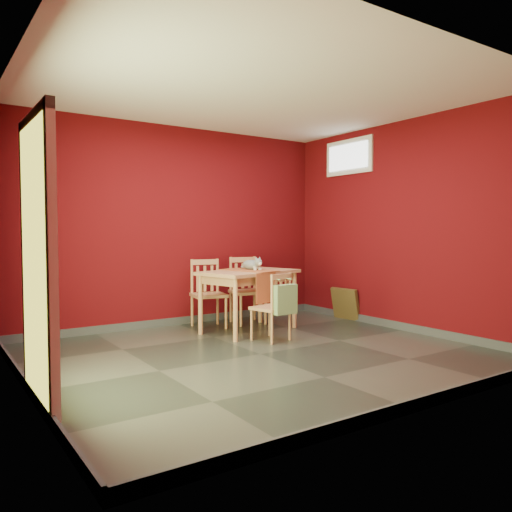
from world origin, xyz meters
TOP-DOWN VIEW (x-y plane):
  - ground at (0.00, 0.00)m, footprint 4.50×4.50m
  - room_shell at (0.00, 0.00)m, footprint 4.50×4.50m
  - doorway at (-2.23, -0.40)m, footprint 0.06×1.01m
  - window at (2.23, 1.00)m, footprint 0.05×0.90m
  - outlet_plate at (1.60, 1.99)m, footprint 0.08×0.02m
  - dining_table at (0.56, 1.07)m, footprint 1.39×1.01m
  - table_runner at (0.56, 0.95)m, footprint 0.53×0.83m
  - chair_far_left at (0.26, 1.62)m, footprint 0.50×0.50m
  - chair_far_right at (0.86, 1.59)m, footprint 0.49×0.49m
  - chair_near at (0.49, 0.44)m, footprint 0.44×0.44m
  - tote_bag at (0.51, 0.24)m, footprint 0.28×0.18m
  - cat at (0.64, 1.14)m, footprint 0.20×0.37m
  - picture_frame at (2.19, 1.00)m, footprint 0.19×0.47m

SIDE VIEW (x-z plane):
  - ground at x=0.00m, z-range 0.00..0.00m
  - room_shell at x=0.00m, z-range -2.20..2.30m
  - picture_frame at x=2.19m, z-range 0.00..0.46m
  - outlet_plate at x=1.60m, z-range 0.24..0.36m
  - chair_near at x=0.49m, z-range 0.01..0.80m
  - chair_far_left at x=0.26m, z-range 0.01..0.91m
  - chair_far_right at x=0.86m, z-range 0.01..0.93m
  - tote_bag at x=0.51m, z-range 0.31..0.71m
  - dining_table at x=0.56m, z-range 0.29..1.07m
  - table_runner at x=0.56m, z-range 0.53..0.91m
  - cat at x=0.64m, z-range 0.78..0.96m
  - doorway at x=-2.23m, z-range 0.06..2.19m
  - window at x=2.23m, z-range 2.10..2.60m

